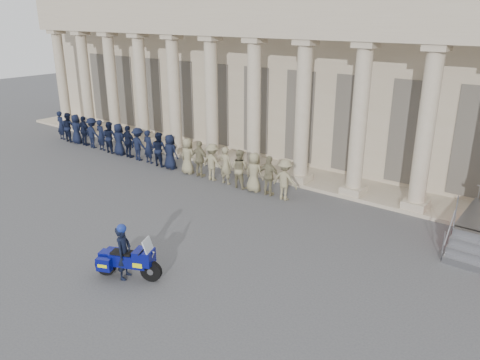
% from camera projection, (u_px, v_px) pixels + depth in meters
% --- Properties ---
extents(ground, '(90.00, 90.00, 0.00)m').
position_uv_depth(ground, '(146.00, 239.00, 16.00)').
color(ground, '#454548').
rests_on(ground, ground).
extents(building, '(40.00, 12.50, 9.00)m').
position_uv_depth(building, '(346.00, 67.00, 25.46)').
color(building, tan).
rests_on(building, ground).
extents(officer_rank, '(16.95, 0.66, 1.73)m').
position_uv_depth(officer_rank, '(154.00, 148.00, 23.60)').
color(officer_rank, black).
rests_on(officer_rank, ground).
extents(motorcycle, '(1.95, 1.25, 1.33)m').
position_uv_depth(motorcycle, '(128.00, 260.00, 13.46)').
color(motorcycle, black).
rests_on(motorcycle, ground).
extents(rider, '(0.59, 0.70, 1.71)m').
position_uv_depth(rider, '(124.00, 251.00, 13.39)').
color(rider, black).
rests_on(rider, ground).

